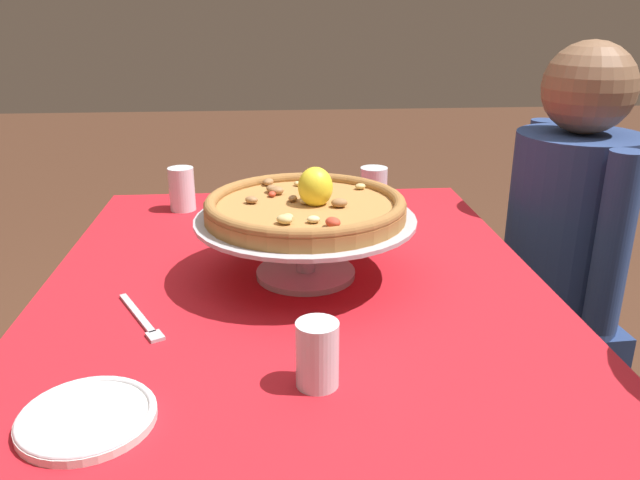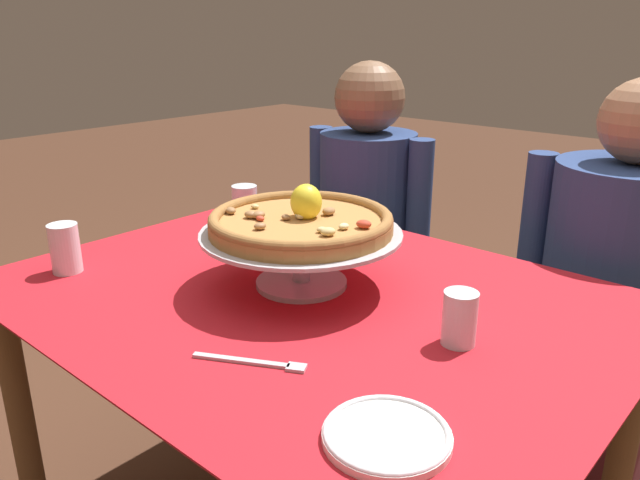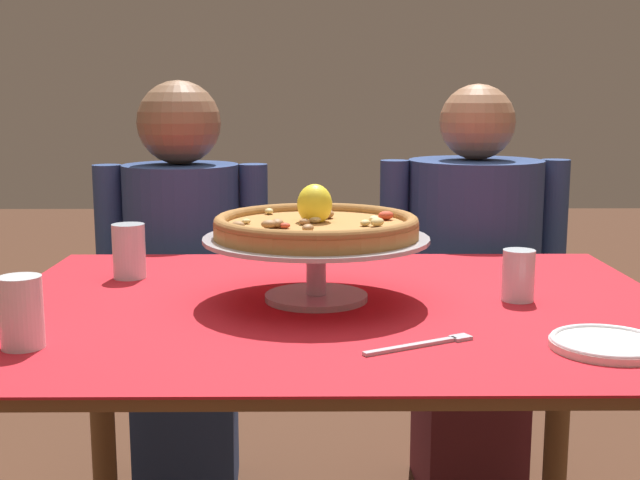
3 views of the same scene
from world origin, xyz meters
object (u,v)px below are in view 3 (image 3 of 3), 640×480
water_glass_side_right (518,278)px  diner_right (471,296)px  pizza (316,225)px  side_plate (608,343)px  water_glass_back_left (129,255)px  pizza_stand (316,254)px  water_glass_front_left (22,316)px  diner_left (184,302)px  dinner_fork (425,344)px

water_glass_side_right → diner_right: (0.06, 0.74, -0.22)m
pizza → water_glass_side_right: size_ratio=3.93×
side_plate → water_glass_back_left: bearing=149.0°
pizza_stand → water_glass_front_left: size_ratio=3.79×
pizza_stand → water_glass_front_left: bearing=-146.9°
diner_left → pizza_stand: bearing=-62.8°
water_glass_side_right → dinner_fork: size_ratio=0.54×
side_plate → diner_right: bearing=90.3°
diner_left → water_glass_front_left: bearing=-94.7°
pizza → side_plate: (0.45, -0.31, -0.14)m
dinner_fork → water_glass_back_left: bearing=139.2°
pizza_stand → diner_left: 0.86m
dinner_fork → pizza: bearing=120.0°
water_glass_back_left → side_plate: size_ratio=0.66×
water_glass_front_left → diner_right: (0.91, 1.03, -0.23)m
pizza_stand → water_glass_front_left: 0.55m
pizza → water_glass_back_left: bearing=153.7°
water_glass_side_right → water_glass_front_left: size_ratio=0.87×
pizza → diner_left: diner_left is taller
water_glass_side_right → water_glass_front_left: (-0.85, -0.29, 0.01)m
pizza_stand → diner_left: bearing=117.2°
diner_left → water_glass_back_left: bearing=-93.2°
water_glass_back_left → water_glass_side_right: 0.82m
water_glass_back_left → dinner_fork: bearing=-40.8°
side_plate → dinner_fork: bearing=176.2°
side_plate → diner_right: 1.06m
water_glass_side_right → diner_left: size_ratio=0.08×
pizza → water_glass_back_left: size_ratio=3.30×
diner_left → side_plate: bearing=-51.5°
pizza_stand → water_glass_front_left: (-0.46, -0.30, -0.04)m
pizza_stand → water_glass_back_left: size_ratio=3.66×
pizza → water_glass_back_left: (-0.40, 0.20, -0.10)m
water_glass_back_left → dinner_fork: (0.57, -0.50, -0.05)m
water_glass_side_right → water_glass_front_left: 0.90m
water_glass_side_right → water_glass_front_left: bearing=-160.9°
dinner_fork → diner_left: diner_left is taller
diner_right → pizza: bearing=-121.5°
pizza → water_glass_side_right: pizza is taller
pizza_stand → dinner_fork: (0.17, -0.29, -0.09)m
pizza → water_glass_front_left: (-0.46, -0.30, -0.10)m
pizza_stand → pizza: size_ratio=1.11×
water_glass_side_right → diner_right: 0.77m
dinner_fork → diner_left: size_ratio=0.15×
diner_right → water_glass_back_left: bearing=-148.1°
water_glass_back_left → diner_left: bearing=86.8°
water_glass_back_left → pizza: bearing=-26.3°
water_glass_side_right → dinner_fork: water_glass_side_right is taller
dinner_fork → diner_right: 1.08m
water_glass_back_left → water_glass_side_right: water_glass_back_left is taller
pizza_stand → pizza: 0.06m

